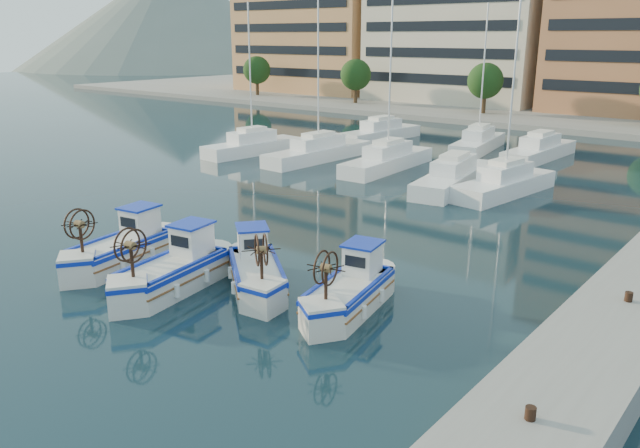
{
  "coord_description": "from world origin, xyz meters",
  "views": [
    {
      "loc": [
        16.81,
        -13.82,
        9.09
      ],
      "look_at": [
        1.0,
        5.6,
        1.5
      ],
      "focal_mm": 35.0,
      "sensor_mm": 36.0,
      "label": 1
    }
  ],
  "objects_px": {
    "fishing_boat_b": "(174,269)",
    "fishing_boat_a": "(123,247)",
    "fishing_boat_c": "(256,269)",
    "fishing_boat_d": "(350,289)"
  },
  "relations": [
    {
      "from": "fishing_boat_a",
      "to": "fishing_boat_d",
      "type": "bearing_deg",
      "value": 4.13
    },
    {
      "from": "fishing_boat_b",
      "to": "fishing_boat_d",
      "type": "bearing_deg",
      "value": 13.78
    },
    {
      "from": "fishing_boat_a",
      "to": "fishing_boat_c",
      "type": "height_order",
      "value": "fishing_boat_a"
    },
    {
      "from": "fishing_boat_d",
      "to": "fishing_boat_b",
      "type": "bearing_deg",
      "value": -167.99
    },
    {
      "from": "fishing_boat_a",
      "to": "fishing_boat_c",
      "type": "xyz_separation_m",
      "value": [
        5.98,
        1.7,
        -0.05
      ]
    },
    {
      "from": "fishing_boat_b",
      "to": "fishing_boat_c",
      "type": "bearing_deg",
      "value": 30.96
    },
    {
      "from": "fishing_boat_b",
      "to": "fishing_boat_a",
      "type": "bearing_deg",
      "value": 165.84
    },
    {
      "from": "fishing_boat_a",
      "to": "fishing_boat_c",
      "type": "relative_size",
      "value": 1.1
    },
    {
      "from": "fishing_boat_a",
      "to": "fishing_boat_c",
      "type": "distance_m",
      "value": 6.21
    },
    {
      "from": "fishing_boat_c",
      "to": "fishing_boat_d",
      "type": "xyz_separation_m",
      "value": [
        3.85,
        0.7,
        0.0
      ]
    }
  ]
}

